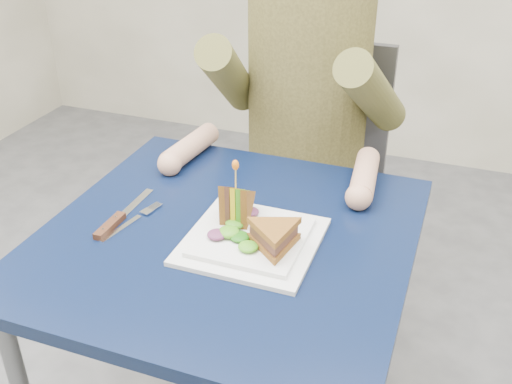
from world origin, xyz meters
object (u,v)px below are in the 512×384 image
at_px(diner, 307,66).
at_px(plate, 252,240).
at_px(sandwich_flat, 274,236).
at_px(sandwich_upright, 236,205).
at_px(chair, 312,171).
at_px(table, 228,264).
at_px(fork, 130,222).
at_px(knife, 115,221).

relative_size(diner, plate, 2.87).
height_order(sandwich_flat, sandwich_upright, sandwich_upright).
height_order(chair, sandwich_upright, chair).
bearing_deg(diner, table, -90.00).
height_order(diner, plate, diner).
distance_m(diner, sandwich_upright, 0.56).
bearing_deg(fork, chair, 74.02).
bearing_deg(fork, table, 10.53).
distance_m(table, fork, 0.23).
distance_m(table, sandwich_upright, 0.14).
bearing_deg(diner, knife, -110.84).
height_order(diner, sandwich_flat, diner).
bearing_deg(fork, sandwich_upright, 16.92).
relative_size(chair, fork, 5.23).
height_order(plate, sandwich_flat, sandwich_flat).
xyz_separation_m(sandwich_flat, knife, (-0.35, -0.01, -0.04)).
distance_m(table, diner, 0.63).
xyz_separation_m(chair, sandwich_upright, (0.01, -0.65, 0.24)).
xyz_separation_m(sandwich_flat, fork, (-0.32, 0.00, -0.04)).
xyz_separation_m(diner, knife, (-0.24, -0.62, -0.18)).
bearing_deg(sandwich_upright, sandwich_flat, -33.28).
relative_size(diner, sandwich_flat, 4.28).
distance_m(diner, knife, 0.69).
distance_m(table, chair, 0.69).
height_order(chair, fork, chair).
bearing_deg(sandwich_flat, fork, 179.24).
height_order(chair, sandwich_flat, chair).
bearing_deg(sandwich_flat, sandwich_upright, 146.72).
relative_size(sandwich_upright, fork, 0.75).
bearing_deg(fork, sandwich_flat, -0.76).
xyz_separation_m(diner, fork, (-0.21, -0.61, -0.18)).
relative_size(plate, sandwich_upright, 1.94).
bearing_deg(table, sandwich_flat, -20.06).
bearing_deg(chair, sandwich_upright, -89.12).
height_order(table, fork, fork).
distance_m(table, plate, 0.11).
relative_size(plate, knife, 1.18).
height_order(table, diner, diner).
bearing_deg(plate, sandwich_flat, -24.44).
xyz_separation_m(table, chair, (0.00, 0.68, -0.11)).
bearing_deg(knife, plate, 6.30).
bearing_deg(fork, plate, 4.43).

